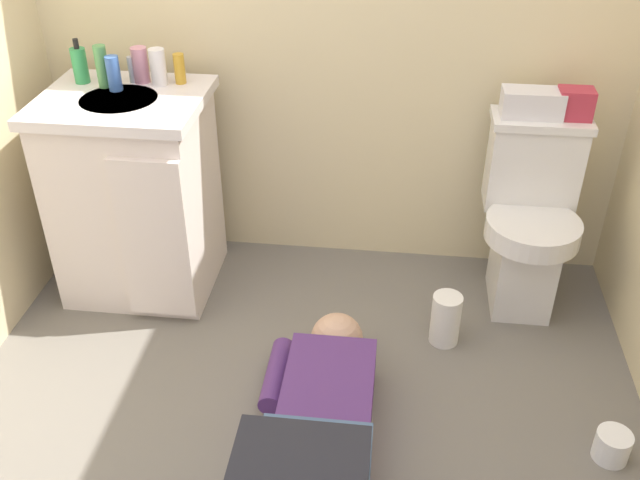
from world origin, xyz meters
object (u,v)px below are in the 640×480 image
at_px(vanity_cabinet, 136,194).
at_px(bottle_pink, 140,65).
at_px(bottle_blue, 114,73).
at_px(bottle_amber, 180,69).
at_px(tissue_box, 532,103).
at_px(bottle_green, 102,66).
at_px(faucet, 131,70).
at_px(soap_dispenser, 80,65).
at_px(bottle_white, 158,67).
at_px(toilet_paper_roll, 612,446).
at_px(toilet, 529,219).
at_px(person_plumber, 318,433).
at_px(paper_towel_roll, 446,319).
at_px(toiletry_bag, 575,104).

bearing_deg(vanity_cabinet, bottle_pink, 79.06).
distance_m(bottle_blue, bottle_amber, 0.24).
bearing_deg(bottle_pink, bottle_blue, -127.14).
bearing_deg(tissue_box, bottle_green, -177.16).
distance_m(faucet, bottle_blue, 0.09).
distance_m(soap_dispenser, bottle_amber, 0.37).
relative_size(vanity_cabinet, bottle_white, 6.03).
xyz_separation_m(faucet, toilet_paper_roll, (1.73, -0.88, -0.82)).
relative_size(vanity_cabinet, bottle_blue, 6.44).
height_order(tissue_box, soap_dispenser, soap_dispenser).
relative_size(toilet, faucet, 7.50).
bearing_deg(soap_dispenser, person_plumber, -45.18).
bearing_deg(bottle_green, bottle_blue, -28.32).
height_order(faucet, bottle_pink, bottle_pink).
bearing_deg(bottle_green, bottle_amber, 14.55).
xyz_separation_m(faucet, bottle_green, (-0.09, -0.05, 0.03)).
bearing_deg(person_plumber, toilet_paper_roll, 10.54).
distance_m(bottle_amber, paper_towel_roll, 1.36).
bearing_deg(toilet_paper_roll, toilet, 104.00).
bearing_deg(bottle_white, toiletry_bag, 1.23).
relative_size(bottle_green, bottle_amber, 1.39).
distance_m(person_plumber, bottle_amber, 1.43).
bearing_deg(toilet_paper_roll, soap_dispenser, 155.85).
xyz_separation_m(tissue_box, paper_towel_roll, (-0.25, -0.41, -0.70)).
bearing_deg(tissue_box, person_plumber, -121.26).
distance_m(vanity_cabinet, person_plumber, 1.25).
relative_size(faucet, person_plumber, 0.09).
distance_m(person_plumber, bottle_blue, 1.48).
bearing_deg(toilet_paper_roll, tissue_box, 105.32).
xyz_separation_m(vanity_cabinet, bottle_white, (0.10, 0.14, 0.47)).
height_order(soap_dispenser, paper_towel_roll, soap_dispenser).
bearing_deg(person_plumber, bottle_pink, 127.04).
xyz_separation_m(toilet, faucet, (-1.53, 0.07, 0.50)).
xyz_separation_m(bottle_green, toilet_paper_roll, (1.82, -0.83, -0.85)).
xyz_separation_m(person_plumber, tissue_box, (0.65, 1.07, 0.62)).
bearing_deg(bottle_blue, bottle_green, 151.68).
height_order(bottle_pink, bottle_white, bottle_white).
xyz_separation_m(faucet, bottle_pink, (0.03, 0.01, 0.02)).
distance_m(toilet, toiletry_bag, 0.46).
relative_size(person_plumber, paper_towel_roll, 5.18).
height_order(faucet, toilet_paper_roll, faucet).
xyz_separation_m(bottle_white, bottle_amber, (0.07, 0.02, -0.01)).
relative_size(bottle_blue, toilet_paper_roll, 1.16).
relative_size(faucet, bottle_blue, 0.79).
bearing_deg(bottle_white, tissue_box, 1.36).
distance_m(bottle_pink, paper_towel_roll, 1.48).
bearing_deg(bottle_pink, paper_towel_roll, -18.33).
height_order(vanity_cabinet, toilet_paper_roll, vanity_cabinet).
bearing_deg(toilet, paper_towel_roll, -133.20).
bearing_deg(bottle_green, person_plumber, -47.20).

